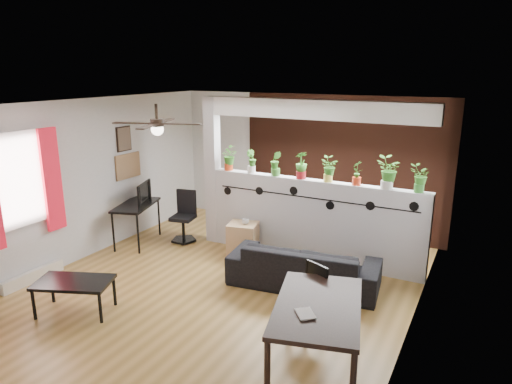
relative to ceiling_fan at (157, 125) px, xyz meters
name	(u,v)px	position (x,y,z in m)	size (l,w,h in m)	color
room_shell	(221,200)	(0.80, 0.30, -1.01)	(6.30, 7.10, 2.90)	olive
partition_wall	(313,221)	(1.60, 1.80, -1.64)	(3.60, 0.18, 1.35)	#BCBCC1
ceiling_header	(317,110)	(1.60, 1.80, 0.14)	(3.60, 0.18, 0.30)	white
pier_column	(213,171)	(-0.31, 1.80, -1.01)	(0.22, 0.20, 2.60)	#BCBCC1
brick_panel	(342,166)	(1.60, 3.27, -1.01)	(3.90, 0.05, 2.60)	brown
vine_decal	(311,198)	(1.60, 1.70, -1.23)	(3.31, 0.01, 0.30)	black
window_assembly	(20,183)	(-1.76, -0.90, -0.81)	(0.09, 1.30, 1.55)	white
baseboard_heater	(33,276)	(-1.74, -0.90, -2.22)	(0.08, 1.00, 0.18)	silver
corkboard	(128,166)	(-1.78, 1.25, -0.96)	(0.03, 0.60, 0.45)	olive
framed_art	(124,139)	(-1.78, 1.20, -0.46)	(0.03, 0.34, 0.44)	#8C7259
ceiling_fan	(157,125)	(0.00, 0.00, 0.00)	(1.19, 1.19, 0.43)	black
potted_plant_0	(228,158)	(0.02, 1.80, -0.74)	(0.27, 0.25, 0.42)	red
potted_plant_1	(251,161)	(0.47, 1.80, -0.76)	(0.21, 0.17, 0.39)	white
potted_plant_2	(276,163)	(0.92, 1.80, -0.75)	(0.26, 0.24, 0.41)	#3F8430
potted_plant_3	(301,164)	(1.37, 1.80, -0.73)	(0.28, 0.29, 0.44)	#AC1B22
potted_plant_4	(328,168)	(1.83, 1.80, -0.75)	(0.20, 0.16, 0.40)	#DDD34E
potted_plant_5	(357,172)	(2.28, 1.80, -0.76)	(0.21, 0.23, 0.38)	red
potted_plant_6	(388,172)	(2.73, 1.80, -0.71)	(0.28, 0.24, 0.48)	silver
potted_plant_7	(420,178)	(3.18, 1.80, -0.75)	(0.25, 0.24, 0.40)	#3A8E33
sofa	(304,266)	(1.83, 0.86, -2.02)	(2.03, 0.80, 0.60)	black
cube_shelf	(243,240)	(0.52, 1.40, -2.03)	(0.47, 0.41, 0.57)	tan
cup	(245,221)	(0.57, 1.40, -1.70)	(0.12, 0.12, 0.09)	gray
computer_desk	(136,208)	(-1.45, 1.03, -1.65)	(0.81, 1.13, 0.73)	black
monitor	(141,197)	(-1.45, 1.18, -1.48)	(0.06, 0.35, 0.20)	black
office_chair	(184,220)	(-0.76, 1.51, -1.91)	(0.48, 0.48, 0.92)	black
dining_table	(318,312)	(2.68, -0.88, -1.64)	(1.17, 1.56, 0.76)	black
book	(297,315)	(2.58, -1.18, -1.54)	(0.16, 0.22, 0.02)	gray
folding_chair	(311,294)	(2.38, -0.28, -1.79)	(0.47, 0.47, 0.88)	black
coffee_table	(74,284)	(-0.49, -1.22, -1.92)	(1.07, 0.84, 0.44)	black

